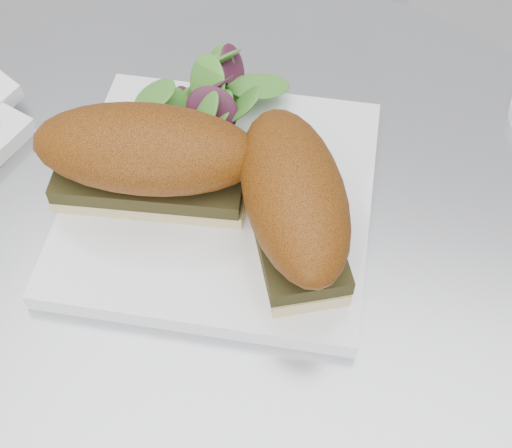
% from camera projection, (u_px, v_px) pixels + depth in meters
% --- Properties ---
extents(table, '(0.70, 0.70, 0.73)m').
position_uv_depth(table, '(250.00, 371.00, 0.77)').
color(table, '#A7A8AE').
rests_on(table, ground).
extents(plate, '(0.26, 0.26, 0.02)m').
position_uv_depth(plate, '(220.00, 197.00, 0.59)').
color(plate, white).
rests_on(plate, table).
extents(sandwich_left, '(0.19, 0.10, 0.08)m').
position_uv_depth(sandwich_left, '(147.00, 156.00, 0.55)').
color(sandwich_left, '#CBB57F').
rests_on(sandwich_left, plate).
extents(sandwich_right, '(0.14, 0.18, 0.08)m').
position_uv_depth(sandwich_right, '(293.00, 200.00, 0.52)').
color(sandwich_right, '#CBB57F').
rests_on(sandwich_right, plate).
extents(salad, '(0.11, 0.11, 0.05)m').
position_uv_depth(salad, '(205.00, 101.00, 0.61)').
color(salad, green).
rests_on(salad, plate).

